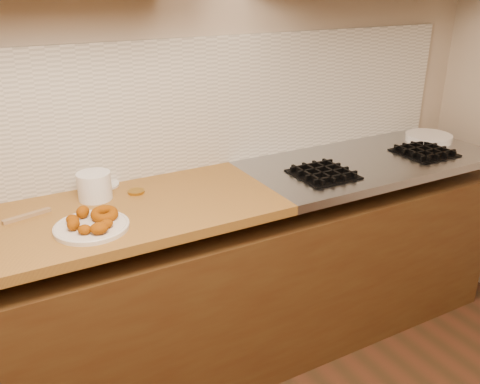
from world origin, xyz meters
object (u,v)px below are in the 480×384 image
plastic_tub (94,186)px  donut_plate (92,227)px  plate_stack (429,138)px  ring_donut (104,214)px

plastic_tub → donut_plate: bearing=-107.1°
donut_plate → plate_stack: size_ratio=1.07×
donut_plate → plastic_tub: size_ratio=1.98×
plate_stack → plastic_tub: bearing=177.4°
ring_donut → plate_stack: bearing=4.6°
ring_donut → plate_stack: size_ratio=0.41×
donut_plate → plate_stack: bearing=5.4°
plastic_tub → plate_stack: bearing=-2.6°
ring_donut → plate_stack: 1.86m
ring_donut → plastic_tub: size_ratio=0.75×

